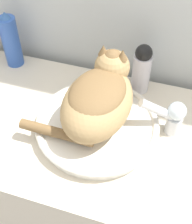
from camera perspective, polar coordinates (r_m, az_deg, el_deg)
The scene contains 6 objects.
vanity_counter at distance 1.26m, azimuth 1.26°, elevation -15.99°, with size 1.23×0.52×0.85m.
sink_basin at distance 0.89m, azimuth 0.25°, elevation -2.48°, with size 0.35×0.35×0.04m.
cat at distance 0.82m, azimuth 0.48°, elevation 2.72°, with size 0.29×0.29×0.18m.
faucet at distance 0.88m, azimuth 13.71°, elevation -0.68°, with size 0.13×0.07×0.13m.
lotion_bottle_white at distance 0.98m, azimuth 8.36°, elevation 7.84°, with size 0.06×0.06×0.17m.
spray_bottle_trigger at distance 1.11m, azimuth -15.32°, elevation 12.44°, with size 0.06×0.06×0.20m.
Camera 1 is at (0.15, -0.29, 1.55)m, focal length 50.00 mm.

